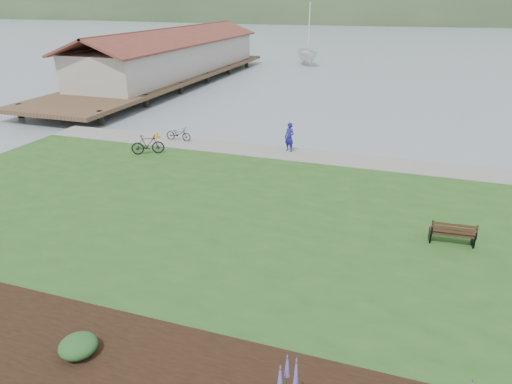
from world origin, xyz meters
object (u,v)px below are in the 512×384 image
at_px(sailboat, 307,65).
at_px(park_bench, 453,233).
at_px(person, 289,135).
at_px(bicycle_a, 178,134).

bearing_deg(sailboat, park_bench, -97.38).
bearing_deg(sailboat, person, -104.78).
xyz_separation_m(park_bench, person, (-7.90, 8.09, 0.50)).
height_order(person, sailboat, sailboat).
bearing_deg(bicycle_a, sailboat, 2.28).
bearing_deg(person, bicycle_a, -156.81).
xyz_separation_m(park_bench, sailboat, (-15.32, 45.39, -0.84)).
bearing_deg(person, sailboat, 123.73).
xyz_separation_m(park_bench, bicycle_a, (-14.60, 8.00, -0.03)).
height_order(park_bench, sailboat, sailboat).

